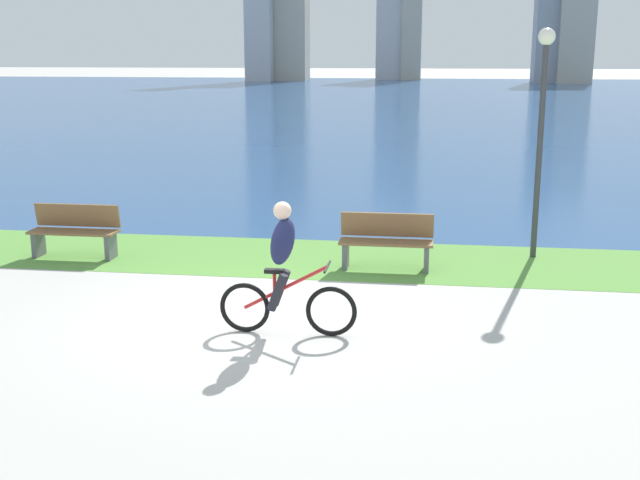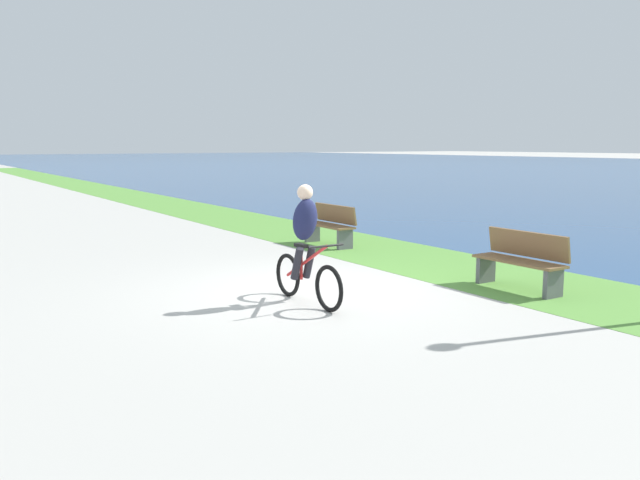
% 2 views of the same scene
% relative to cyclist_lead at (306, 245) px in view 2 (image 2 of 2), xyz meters
% --- Properties ---
extents(ground_plane, '(300.00, 300.00, 0.00)m').
position_rel_cyclist_lead_xyz_m(ground_plane, '(-0.57, 0.48, -0.84)').
color(ground_plane, '#B2AFA8').
extents(grass_strip_bayside, '(120.00, 2.64, 0.01)m').
position_rel_cyclist_lead_xyz_m(grass_strip_bayside, '(-0.57, 3.72, -0.83)').
color(grass_strip_bayside, '#59933D').
rests_on(grass_strip_bayside, ground).
extents(cyclist_lead, '(1.73, 0.52, 1.68)m').
position_rel_cyclist_lead_xyz_m(cyclist_lead, '(0.00, 0.00, 0.00)').
color(cyclist_lead, black).
rests_on(cyclist_lead, ground).
extents(bench_near_path, '(1.50, 0.47, 0.90)m').
position_rel_cyclist_lead_xyz_m(bench_near_path, '(1.07, 3.24, -0.39)').
color(bench_near_path, brown).
rests_on(bench_near_path, ground).
extents(bench_far_along_path, '(1.50, 0.47, 0.90)m').
position_rel_cyclist_lead_xyz_m(bench_far_along_path, '(-4.23, 3.26, -0.39)').
color(bench_far_along_path, brown).
rests_on(bench_far_along_path, ground).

